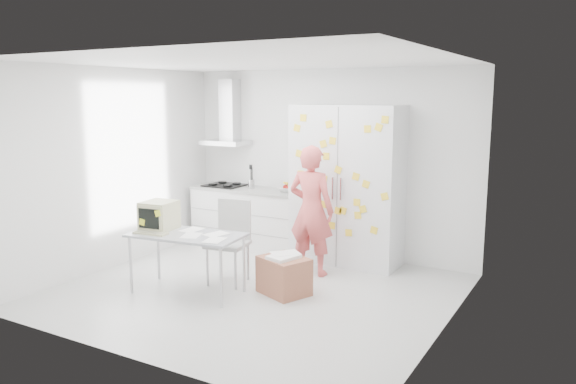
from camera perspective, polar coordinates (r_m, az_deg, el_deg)
The scene contains 10 objects.
floor at distance 6.85m, azimuth -3.43°, elevation -10.17°, with size 4.50×4.00×0.02m, color silver.
walls at distance 7.12m, azimuth -0.38°, elevation 1.92°, with size 4.52×4.01×2.70m.
ceiling at distance 6.45m, azimuth -3.68°, elevation 13.11°, with size 4.50×4.00×0.02m, color white.
counter_run at distance 8.71m, azimuth -3.97°, elevation -2.52°, with size 1.84×0.63×1.28m.
range_hood at distance 8.89m, azimuth -6.04°, elevation 7.36°, with size 0.70×0.48×1.01m.
tall_cabinet at distance 7.80m, azimuth 6.01°, elevation 0.69°, with size 1.50×0.68×2.20m.
person at distance 7.29m, azimuth 2.38°, elevation -1.88°, with size 0.62×0.41×1.70m, color #DE5856.
desk at distance 6.87m, azimuth -12.03°, elevation -3.19°, with size 1.41×0.83×1.06m.
chair at distance 7.08m, azimuth -5.87°, elevation -4.48°, with size 0.54×0.54×1.03m.
cardboard_box at distance 6.70m, azimuth -0.41°, elevation -8.43°, with size 0.68×0.62×0.48m.
Camera 1 is at (3.53, -5.38, 2.32)m, focal length 35.00 mm.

